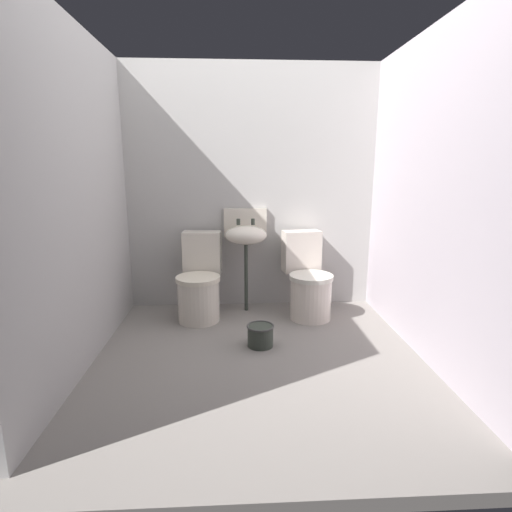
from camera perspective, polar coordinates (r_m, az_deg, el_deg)
ground_plane at (r=3.12m, az=0.30°, el=-14.59°), size 2.81×2.72×0.08m
wall_back at (r=3.98m, az=-0.72°, el=9.53°), size 2.81×0.10×2.34m
wall_left at (r=3.07m, az=-24.08°, el=7.50°), size 0.10×2.52×2.34m
wall_right at (r=3.21m, az=23.45°, el=7.73°), size 0.10×2.52×2.34m
toilet_left at (r=3.74m, az=-8.05°, el=-4.01°), size 0.43×0.62×0.78m
toilet_right at (r=3.79m, az=7.41°, el=-3.77°), size 0.47×0.64×0.78m
sink at (r=3.82m, az=-1.47°, el=3.12°), size 0.42×0.35×0.99m
bucket at (r=3.20m, az=0.63°, el=-11.22°), size 0.22×0.22×0.17m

